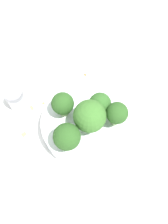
% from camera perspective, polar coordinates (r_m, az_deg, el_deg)
% --- Properties ---
extents(ground_plane, '(3.00, 3.00, 0.00)m').
position_cam_1_polar(ground_plane, '(0.44, 0.00, -4.58)').
color(ground_plane, white).
extents(bowl, '(0.16, 0.16, 0.04)m').
position_cam_1_polar(bowl, '(0.42, 0.00, -3.46)').
color(bowl, silver).
rests_on(bowl, ground_plane).
extents(broccoli_floret_0, '(0.06, 0.06, 0.07)m').
position_cam_1_polar(broccoli_floret_0, '(0.36, 1.50, -1.15)').
color(broccoli_floret_0, '#8EB770').
rests_on(broccoli_floret_0, bowl).
extents(broccoli_floret_1, '(0.04, 0.04, 0.05)m').
position_cam_1_polar(broccoli_floret_1, '(0.38, -5.52, 2.10)').
color(broccoli_floret_1, '#7A9E5B').
rests_on(broccoli_floret_1, bowl).
extents(broccoli_floret_2, '(0.04, 0.04, 0.06)m').
position_cam_1_polar(broccoli_floret_2, '(0.35, -4.48, -6.54)').
color(broccoli_floret_2, '#8EB770').
rests_on(broccoli_floret_2, bowl).
extents(broccoli_floret_3, '(0.04, 0.04, 0.05)m').
position_cam_1_polar(broccoli_floret_3, '(0.38, 4.17, 2.01)').
color(broccoli_floret_3, '#84AD66').
rests_on(broccoli_floret_3, bowl).
extents(broccoli_floret_4, '(0.04, 0.04, 0.06)m').
position_cam_1_polar(broccoli_floret_4, '(0.37, 8.58, -0.39)').
color(broccoli_floret_4, '#7A9E5B').
rests_on(broccoli_floret_4, bowl).
extents(pepper_shaker, '(0.04, 0.04, 0.06)m').
position_cam_1_polar(pepper_shaker, '(0.46, -17.26, 3.23)').
color(pepper_shaker, silver).
rests_on(pepper_shaker, ground_plane).
extents(almond_crumb_0, '(0.01, 0.01, 0.01)m').
position_cam_1_polar(almond_crumb_0, '(0.47, -13.32, 1.57)').
color(almond_crumb_0, tan).
rests_on(almond_crumb_0, ground_plane).
extents(almond_crumb_1, '(0.01, 0.01, 0.01)m').
position_cam_1_polar(almond_crumb_1, '(0.45, -15.46, -5.50)').
color(almond_crumb_1, tan).
rests_on(almond_crumb_1, ground_plane).
extents(almond_crumb_2, '(0.00, 0.01, 0.01)m').
position_cam_1_polar(almond_crumb_2, '(0.50, 0.29, 9.81)').
color(almond_crumb_2, olive).
rests_on(almond_crumb_2, ground_plane).
extents(almond_crumb_3, '(0.01, 0.01, 0.01)m').
position_cam_1_polar(almond_crumb_3, '(0.47, -10.59, 2.34)').
color(almond_crumb_3, '#AD7F4C').
rests_on(almond_crumb_3, ground_plane).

